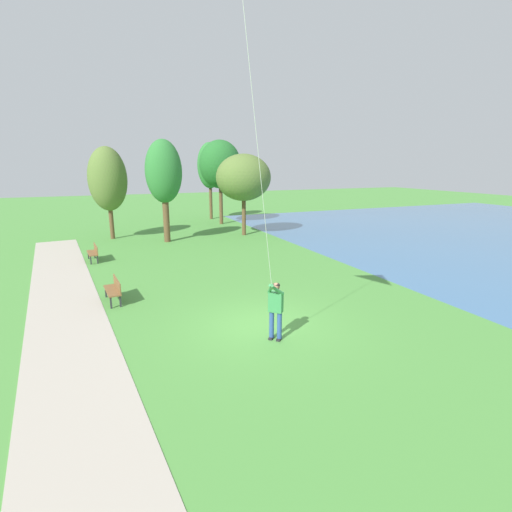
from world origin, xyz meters
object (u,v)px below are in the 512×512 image
Objects in this scene: tree_treeline_left at (210,166)px; person_kite_flyer at (275,306)px; tree_horizon_far at (108,179)px; tree_treeline_right at (164,173)px; tree_lakeside_far at (244,178)px; park_bench_near_walkway at (114,289)px; park_bench_far_walkway at (94,252)px; tree_treeline_center at (220,165)px.

person_kite_flyer is at bearing -102.04° from tree_treeline_left.
tree_treeline_right is at bearing -37.28° from tree_horizon_far.
tree_lakeside_far is at bearing -91.12° from tree_treeline_left.
person_kite_flyer is 1.19× the size of park_bench_near_walkway.
park_bench_near_walkway is 7.00m from park_bench_far_walkway.
tree_treeline_right reaches higher than person_kite_flyer.
tree_lakeside_far is (5.27, 16.32, 3.07)m from person_kite_flyer.
park_bench_far_walkway is at bearing -135.73° from tree_treeline_center.
tree_horizon_far is at bearing 101.26° from person_kite_flyer.
tree_treeline_left is (9.13, 7.05, 0.86)m from tree_horizon_far.
tree_lakeside_far is at bearing 22.40° from park_bench_far_walkway.
tree_horizon_far is (1.19, 6.36, 3.55)m from park_bench_far_walkway.
tree_treeline_right is (-0.36, 15.96, 3.47)m from person_kite_flyer.
tree_treeline_center is (0.10, 5.81, 0.92)m from tree_lakeside_far.
park_bench_far_walkway is 15.00m from tree_treeline_center.
tree_horizon_far reaches higher than park_bench_near_walkway.
tree_lakeside_far is 9.26m from tree_treeline_left.
tree_treeline_right is at bearing 91.28° from person_kite_flyer.
tree_lakeside_far reaches higher than park_bench_far_walkway.
tree_treeline_left is (9.61, 20.37, 4.41)m from park_bench_near_walkway.
person_kite_flyer is 0.26× the size of tree_treeline_center.
park_bench_far_walkway is at bearing -157.60° from tree_lakeside_far.
tree_treeline_center is at bearing 21.85° from tree_horizon_far.
park_bench_near_walkway is 15.04m from tree_lakeside_far.
tree_lakeside_far is (9.43, 11.14, 3.60)m from park_bench_near_walkway.
person_kite_flyer is at bearing -68.13° from park_bench_far_walkway.
person_kite_flyer is 0.32× the size of tree_lakeside_far.
tree_lakeside_far is (10.14, 4.18, 3.60)m from park_bench_far_walkway.
tree_treeline_right is (-5.62, -0.36, 0.40)m from tree_lakeside_far.
tree_lakeside_far is 0.82× the size of tree_treeline_left.
tree_lakeside_far is at bearing 49.75° from park_bench_near_walkway.
tree_treeline_right is at bearing 70.55° from park_bench_near_walkway.
park_bench_near_walkway is 12.12m from tree_treeline_right.
park_bench_near_walkway is at bearing -92.08° from tree_horizon_far.
tree_treeline_center is (9.54, 16.95, 4.52)m from park_bench_near_walkway.
park_bench_far_walkway is at bearing -100.61° from tree_horizon_far.
person_kite_flyer is at bearing -88.72° from tree_treeline_right.
tree_treeline_left is at bearing 37.67° from tree_horizon_far.
park_bench_near_walkway and park_bench_far_walkway have the same top height.
park_bench_far_walkway is 17.48m from tree_treeline_left.
person_kite_flyer is at bearing -78.74° from tree_horizon_far.
tree_horizon_far is at bearing 87.92° from park_bench_near_walkway.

